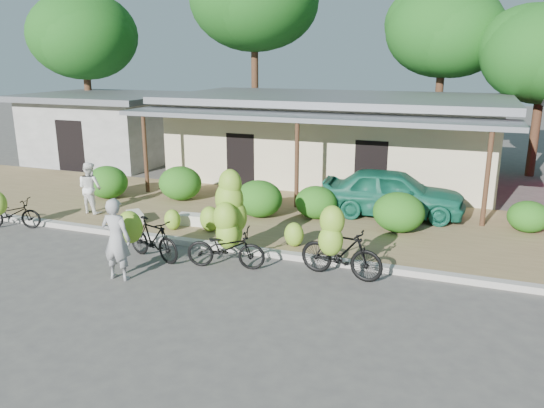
{
  "coord_description": "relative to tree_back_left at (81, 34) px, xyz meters",
  "views": [
    {
      "loc": [
        5.06,
        -9.56,
        4.78
      ],
      "look_at": [
        0.52,
        2.5,
        1.2
      ],
      "focal_mm": 35.0,
      "sensor_mm": 36.0,
      "label": 1
    }
  ],
  "objects": [
    {
      "name": "ground",
      "position": [
        13.69,
        -13.11,
        -5.92
      ],
      "size": [
        100.0,
        100.0,
        0.0
      ],
      "primitive_type": "plane",
      "color": "#4B4846",
      "rests_on": "ground"
    },
    {
      "name": "sidewalk",
      "position": [
        13.69,
        -8.11,
        -5.86
      ],
      "size": [
        60.0,
        6.0,
        0.12
      ],
      "primitive_type": "cube",
      "color": "#937C4F",
      "rests_on": "ground"
    },
    {
      "name": "curb",
      "position": [
        13.69,
        -11.11,
        -5.85
      ],
      "size": [
        60.0,
        0.25,
        0.15
      ],
      "primitive_type": "cube",
      "color": "#A8A399",
      "rests_on": "ground"
    },
    {
      "name": "shop_main",
      "position": [
        13.69,
        -2.18,
        -4.2
      ],
      "size": [
        13.0,
        8.5,
        3.35
      ],
      "color": "beige",
      "rests_on": "ground"
    },
    {
      "name": "shop_grey",
      "position": [
        2.69,
        -2.12,
        -4.3
      ],
      "size": [
        7.0,
        6.0,
        3.15
      ],
      "color": "#ADACA7",
      "rests_on": "ground"
    },
    {
      "name": "tree_back_left",
      "position": [
        0.0,
        0.0,
        0.0
      ],
      "size": [
        5.47,
        5.37,
        7.97
      ],
      "color": "#4E2F1F",
      "rests_on": "ground"
    },
    {
      "name": "tree_center_right",
      "position": [
        17.0,
        3.5,
        0.12
      ],
      "size": [
        5.33,
        5.22,
        8.03
      ],
      "color": "#4E2F1F",
      "rests_on": "ground"
    },
    {
      "name": "tree_near_right",
      "position": [
        21.0,
        1.5,
        -0.92
      ],
      "size": [
        5.02,
        4.89,
        6.86
      ],
      "color": "#4E2F1F",
      "rests_on": "ground"
    },
    {
      "name": "hedge_0",
      "position": [
        7.31,
        -8.22,
        -5.25
      ],
      "size": [
        1.42,
        1.28,
        1.11
      ],
      "primitive_type": "ellipsoid",
      "color": "#155A14",
      "rests_on": "sidewalk"
    },
    {
      "name": "hedge_1",
      "position": [
        9.75,
        -7.54,
        -5.23
      ],
      "size": [
        1.46,
        1.32,
        1.14
      ],
      "primitive_type": "ellipsoid",
      "color": "#155A14",
      "rests_on": "sidewalk"
    },
    {
      "name": "hedge_2",
      "position": [
        12.97,
        -8.43,
        -5.24
      ],
      "size": [
        1.43,
        1.29,
        1.11
      ],
      "primitive_type": "ellipsoid",
      "color": "#155A14",
      "rests_on": "sidewalk"
    },
    {
      "name": "hedge_3",
      "position": [
        14.62,
        -7.98,
        -5.31
      ],
      "size": [
        1.25,
        1.13,
        0.98
      ],
      "primitive_type": "ellipsoid",
      "color": "#155A14",
      "rests_on": "sidewalk"
    },
    {
      "name": "hedge_4",
      "position": [
        17.09,
        -8.4,
        -5.25
      ],
      "size": [
        1.41,
        1.27,
        1.1
      ],
      "primitive_type": "ellipsoid",
      "color": "#155A14",
      "rests_on": "sidewalk"
    },
    {
      "name": "hedge_5",
      "position": [
        20.45,
        -7.17,
        -5.37
      ],
      "size": [
        1.11,
        1.0,
        0.87
      ],
      "primitive_type": "ellipsoid",
      "color": "#155A14",
      "rests_on": "sidewalk"
    },
    {
      "name": "bike_far_left",
      "position": [
        6.62,
        -11.74,
        -5.4
      ],
      "size": [
        1.76,
        1.39,
        1.26
      ],
      "rotation": [
        0.0,
        0.0,
        1.9
      ],
      "color": "black",
      "rests_on": "ground"
    },
    {
      "name": "bike_left",
      "position": [
        11.71,
        -12.45,
        -5.29
      ],
      "size": [
        1.8,
        1.37,
        1.38
      ],
      "rotation": [
        0.0,
        0.0,
        1.27
      ],
      "color": "black",
      "rests_on": "ground"
    },
    {
      "name": "bike_center",
      "position": [
        13.59,
        -11.92,
        -5.03
      ],
      "size": [
        1.95,
        1.35,
        2.25
      ],
      "rotation": [
        0.0,
        0.0,
        1.77
      ],
      "color": "black",
      "rests_on": "ground"
    },
    {
      "name": "bike_right",
      "position": [
        16.28,
        -11.9,
        -5.2
      ],
      "size": [
        1.99,
        1.27,
        1.82
      ],
      "rotation": [
        0.0,
        0.0,
        1.44
      ],
      "color": "black",
      "rests_on": "ground"
    },
    {
      "name": "loose_banana_a",
      "position": [
        11.19,
        -10.46,
        -5.51
      ],
      "size": [
        0.47,
        0.4,
        0.59
      ],
      "primitive_type": "ellipsoid",
      "color": "#98C531",
      "rests_on": "sidewalk"
    },
    {
      "name": "loose_banana_b",
      "position": [
        12.22,
        -10.22,
        -5.44
      ],
      "size": [
        0.57,
        0.48,
        0.71
      ],
      "primitive_type": "ellipsoid",
      "color": "#98C531",
      "rests_on": "sidewalk"
    },
    {
      "name": "loose_banana_c",
      "position": [
        14.78,
        -10.54,
        -5.49
      ],
      "size": [
        0.5,
        0.43,
        0.63
      ],
      "primitive_type": "ellipsoid",
      "color": "#98C531",
      "rests_on": "sidewalk"
    },
    {
      "name": "sack_near",
      "position": [
        11.47,
        -9.84,
        -5.65
      ],
      "size": [
        0.89,
        0.49,
        0.3
      ],
      "primitive_type": "cube",
      "rotation": [
        0.0,
        0.0,
        0.11
      ],
      "color": "silver",
      "rests_on": "sidewalk"
    },
    {
      "name": "sack_far",
      "position": [
        9.74,
        -10.18,
        -5.66
      ],
      "size": [
        0.8,
        0.79,
        0.28
      ],
      "primitive_type": "cube",
      "rotation": [
        0.0,
        0.0,
        -0.77
      ],
      "color": "silver",
      "rests_on": "sidewalk"
    },
    {
      "name": "vendor",
      "position": [
        11.69,
        -13.61,
        -4.99
      ],
      "size": [
        0.7,
        0.48,
        1.86
      ],
      "primitive_type": "imported",
      "rotation": [
        0.0,
        0.0,
        3.19
      ],
      "color": "#949494",
      "rests_on": "ground"
    },
    {
      "name": "bystander",
      "position": [
        7.96,
        -9.87,
        -5.0
      ],
      "size": [
        0.86,
        0.72,
        1.59
      ],
      "primitive_type": "imported",
      "rotation": [
        0.0,
        0.0,
        2.99
      ],
      "color": "white",
      "rests_on": "sidewalk"
    },
    {
      "name": "teal_van",
      "position": [
        16.7,
        -6.9,
        -5.08
      ],
      "size": [
        4.36,
        2.05,
        1.44
      ],
      "primitive_type": "imported",
      "rotation": [
        0.0,
        0.0,
        1.65
      ],
      "color": "#16674E",
      "rests_on": "sidewalk"
    }
  ]
}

